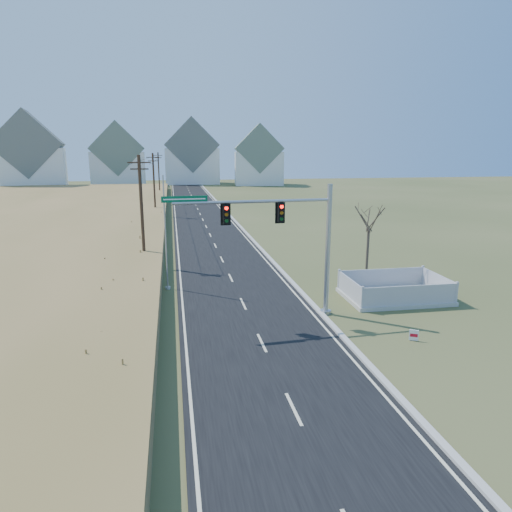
{
  "coord_description": "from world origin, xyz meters",
  "views": [
    {
      "loc": [
        -4.09,
        -22.53,
        9.3
      ],
      "look_at": [
        0.54,
        2.55,
        3.4
      ],
      "focal_mm": 32.0,
      "sensor_mm": 36.0,
      "label": 1
    }
  ],
  "objects_px": {
    "traffic_signal_mast": "(296,238)",
    "bare_tree": "(369,217)",
    "fence_enclosure": "(394,294)",
    "flagpole": "(166,245)",
    "open_sign": "(414,335)"
  },
  "relations": [
    {
      "from": "flagpole",
      "to": "traffic_signal_mast",
      "type": "bearing_deg",
      "value": -43.09
    },
    {
      "from": "traffic_signal_mast",
      "to": "fence_enclosure",
      "type": "bearing_deg",
      "value": 13.04
    },
    {
      "from": "traffic_signal_mast",
      "to": "bare_tree",
      "type": "xyz_separation_m",
      "value": [
        6.72,
        5.4,
        0.26
      ]
    },
    {
      "from": "open_sign",
      "to": "flagpole",
      "type": "relative_size",
      "value": 0.07
    },
    {
      "from": "traffic_signal_mast",
      "to": "fence_enclosure",
      "type": "height_order",
      "value": "traffic_signal_mast"
    },
    {
      "from": "traffic_signal_mast",
      "to": "bare_tree",
      "type": "distance_m",
      "value": 8.63
    },
    {
      "from": "fence_enclosure",
      "to": "bare_tree",
      "type": "xyz_separation_m",
      "value": [
        -0.44,
        3.42,
        4.56
      ]
    },
    {
      "from": "traffic_signal_mast",
      "to": "open_sign",
      "type": "bearing_deg",
      "value": -44.49
    },
    {
      "from": "fence_enclosure",
      "to": "flagpole",
      "type": "relative_size",
      "value": 0.83
    },
    {
      "from": "fence_enclosure",
      "to": "open_sign",
      "type": "xyz_separation_m",
      "value": [
        -2.21,
        -6.45,
        0.01
      ]
    },
    {
      "from": "traffic_signal_mast",
      "to": "fence_enclosure",
      "type": "relative_size",
      "value": 1.47
    },
    {
      "from": "traffic_signal_mast",
      "to": "open_sign",
      "type": "height_order",
      "value": "traffic_signal_mast"
    },
    {
      "from": "fence_enclosure",
      "to": "open_sign",
      "type": "height_order",
      "value": "fence_enclosure"
    },
    {
      "from": "traffic_signal_mast",
      "to": "flagpole",
      "type": "xyz_separation_m",
      "value": [
        -7.21,
        6.75,
        -1.49
      ]
    },
    {
      "from": "fence_enclosure",
      "to": "flagpole",
      "type": "distance_m",
      "value": 15.4
    }
  ]
}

